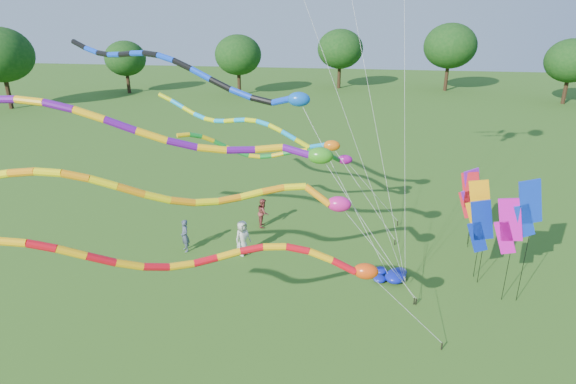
# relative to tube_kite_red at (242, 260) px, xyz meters

# --- Properties ---
(ground) EXTENTS (160.00, 160.00, 0.00)m
(ground) POSITION_rel_tube_kite_red_xyz_m (3.31, 1.75, -4.12)
(ground) COLOR #265A17
(ground) RESTS_ON ground
(tree_ring) EXTENTS (119.39, 114.45, 9.10)m
(tree_ring) POSITION_rel_tube_kite_red_xyz_m (2.41, 5.59, 0.96)
(tree_ring) COLOR #382314
(tree_ring) RESTS_ON ground
(tube_kite_red) EXTENTS (12.91, 4.17, 6.16)m
(tube_kite_red) POSITION_rel_tube_kite_red_xyz_m (0.00, 0.00, 0.00)
(tube_kite_red) COLOR black
(tube_kite_red) RESTS_ON ground
(tube_kite_orange) EXTENTS (14.21, 4.67, 7.39)m
(tube_kite_orange) POSITION_rel_tube_kite_red_xyz_m (-1.26, 2.25, 1.31)
(tube_kite_orange) COLOR black
(tube_kite_orange) RESTS_ON ground
(tube_kite_purple) EXTENTS (18.71, 2.06, 9.30)m
(tube_kite_purple) POSITION_rel_tube_kite_red_xyz_m (-3.72, 3.45, 3.13)
(tube_kite_purple) COLOR black
(tube_kite_purple) RESTS_ON ground
(tube_kite_blue) EXTENTS (17.09, 6.36, 10.41)m
(tube_kite_blue) POSITION_rel_tube_kite_red_xyz_m (-4.22, 9.22, 4.43)
(tube_kite_blue) COLOR black
(tube_kite_blue) RESTS_ON ground
(tube_kite_cyan) EXTENTS (13.24, 3.44, 7.39)m
(tube_kite_cyan) POSITION_rel_tube_kite_red_xyz_m (-1.57, 11.35, 1.42)
(tube_kite_cyan) COLOR black
(tube_kite_cyan) RESTS_ON ground
(tube_kite_green) EXTENTS (11.00, 3.51, 6.32)m
(tube_kite_green) POSITION_rel_tube_kite_red_xyz_m (-0.05, 10.36, 0.43)
(tube_kite_green) COLOR black
(tube_kite_green) RESTS_ON ground
(banner_pole_magenta_b) EXTENTS (1.13, 0.42, 4.63)m
(banner_pole_magenta_b) POSITION_rel_tube_kite_red_xyz_m (9.55, 5.47, -0.76)
(banner_pole_magenta_b) COLOR black
(banner_pole_magenta_b) RESTS_ON ground
(banner_pole_blue_a) EXTENTS (1.16, 0.09, 4.01)m
(banner_pole_blue_a) POSITION_rel_tube_kite_red_xyz_m (8.82, 6.66, -1.36)
(banner_pole_blue_a) COLOR black
(banner_pole_blue_a) RESTS_ON ground
(banner_pole_red) EXTENTS (1.14, 0.36, 4.08)m
(banner_pole_red) POSITION_rel_tube_kite_red_xyz_m (9.08, 10.15, -1.30)
(banner_pole_red) COLOR black
(banner_pole_red) RESTS_ON ground
(banner_pole_violet) EXTENTS (1.10, 0.53, 4.18)m
(banner_pole_violet) POSITION_rel_tube_kite_red_xyz_m (9.14, 10.36, -1.20)
(banner_pole_violet) COLOR black
(banner_pole_violet) RESTS_ON ground
(banner_pole_blue_b) EXTENTS (1.16, 0.18, 5.46)m
(banner_pole_blue_b) POSITION_rel_tube_kite_red_xyz_m (10.14, 5.41, 0.06)
(banner_pole_blue_b) COLOR black
(banner_pole_blue_b) RESTS_ON ground
(banner_pole_orange) EXTENTS (1.15, 0.31, 4.72)m
(banner_pole_orange) POSITION_rel_tube_kite_red_xyz_m (8.76, 7.20, -0.67)
(banner_pole_orange) COLOR black
(banner_pole_orange) RESTS_ON ground
(blue_nylon_heap) EXTENTS (1.35, 1.67, 0.51)m
(blue_nylon_heap) POSITION_rel_tube_kite_red_xyz_m (5.13, 6.54, -3.91)
(blue_nylon_heap) COLOR #0C17A0
(blue_nylon_heap) RESTS_ON ground
(person_a) EXTENTS (0.99, 1.05, 1.80)m
(person_a) POSITION_rel_tube_kite_red_xyz_m (-1.92, 7.71, -3.22)
(person_a) COLOR beige
(person_a) RESTS_ON ground
(person_b) EXTENTS (0.70, 0.73, 1.68)m
(person_b) POSITION_rel_tube_kite_red_xyz_m (-4.85, 7.64, -3.28)
(person_b) COLOR #3F4959
(person_b) RESTS_ON ground
(person_c) EXTENTS (0.72, 0.87, 1.63)m
(person_c) POSITION_rel_tube_kite_red_xyz_m (-1.53, 11.05, -3.31)
(person_c) COLOR brown
(person_c) RESTS_ON ground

